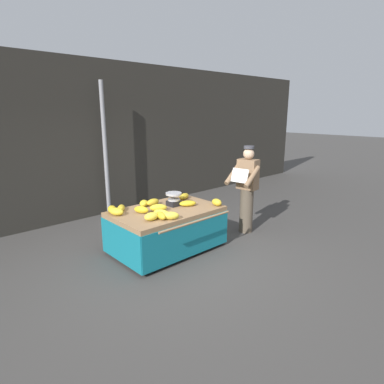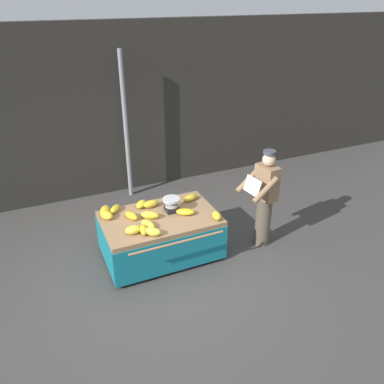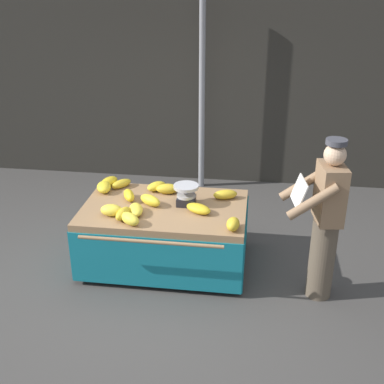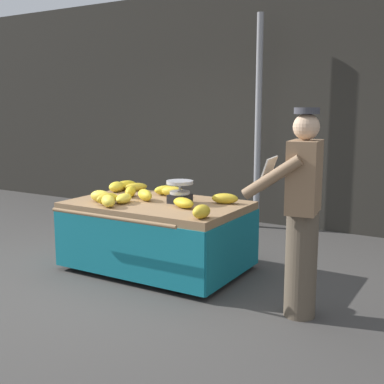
{
  "view_description": "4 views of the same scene",
  "coord_description": "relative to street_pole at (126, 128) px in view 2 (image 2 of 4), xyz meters",
  "views": [
    {
      "loc": [
        -3.06,
        -3.71,
        2.35
      ],
      "look_at": [
        0.69,
        0.36,
        0.95
      ],
      "focal_mm": 30.03,
      "sensor_mm": 36.0,
      "label": 1
    },
    {
      "loc": [
        -1.53,
        -4.61,
        3.9
      ],
      "look_at": [
        0.68,
        0.38,
        1.08
      ],
      "focal_mm": 36.31,
      "sensor_mm": 36.0,
      "label": 2
    },
    {
      "loc": [
        1.12,
        -4.4,
        3.12
      ],
      "look_at": [
        0.46,
        0.34,
        0.96
      ],
      "focal_mm": 45.98,
      "sensor_mm": 36.0,
      "label": 3
    },
    {
      "loc": [
        3.08,
        -3.79,
        1.72
      ],
      "look_at": [
        0.64,
        0.31,
        0.9
      ],
      "focal_mm": 46.41,
      "sensor_mm": 36.0,
      "label": 4
    }
  ],
  "objects": [
    {
      "name": "banana_bunch_7",
      "position": [
        0.26,
        -2.41,
        -0.71
      ],
      "size": [
        0.33,
        0.28,
        0.1
      ],
      "primitive_type": "ellipsoid",
      "rotation": [
        0.0,
        0.0,
        1.08
      ],
      "color": "gold",
      "rests_on": "banana_cart"
    },
    {
      "name": "banana_bunch_11",
      "position": [
        -0.57,
        -2.19,
        -0.7
      ],
      "size": [
        0.21,
        0.28,
        0.12
      ],
      "primitive_type": "ellipsoid",
      "rotation": [
        0.0,
        0.0,
        0.45
      ],
      "color": "gold",
      "rests_on": "banana_cart"
    },
    {
      "name": "banana_bunch_13",
      "position": [
        -0.51,
        -2.65,
        -0.7
      ],
      "size": [
        0.17,
        0.28,
        0.11
      ],
      "primitive_type": "ellipsoid",
      "rotation": [
        0.0,
        0.0,
        2.93
      ],
      "color": "gold",
      "rests_on": "banana_cart"
    },
    {
      "name": "banana_bunch_5",
      "position": [
        -0.3,
        -2.3,
        -0.7
      ],
      "size": [
        0.3,
        0.26,
        0.12
      ],
      "primitive_type": "ellipsoid",
      "rotation": [
        0.0,
        0.0,
        0.97
      ],
      "color": "yellow",
      "rests_on": "banana_cart"
    },
    {
      "name": "banana_bunch_4",
      "position": [
        0.65,
        -2.74,
        -0.7
      ],
      "size": [
        0.15,
        0.22,
        0.13
      ],
      "primitive_type": "ellipsoid",
      "rotation": [
        0.0,
        0.0,
        3.07
      ],
      "color": "gold",
      "rests_on": "banana_cart"
    },
    {
      "name": "banana_bunch_0",
      "position": [
        -0.91,
        -1.85,
        -0.7
      ],
      "size": [
        0.24,
        0.3,
        0.11
      ],
      "primitive_type": "ellipsoid",
      "rotation": [
        0.0,
        0.0,
        2.72
      ],
      "color": "gold",
      "rests_on": "banana_cart"
    },
    {
      "name": "banana_bunch_12",
      "position": [
        0.51,
        -2.01,
        -0.7
      ],
      "size": [
        0.3,
        0.21,
        0.11
      ],
      "primitive_type": "ellipsoid",
      "rotation": [
        0.0,
        0.0,
        1.88
      ],
      "color": "gold",
      "rests_on": "banana_cart"
    },
    {
      "name": "banana_bunch_2",
      "position": [
        -0.41,
        -2.76,
        -0.7
      ],
      "size": [
        0.28,
        0.27,
        0.12
      ],
      "primitive_type": "ellipsoid",
      "rotation": [
        0.0,
        0.0,
        0.86
      ],
      "color": "yellow",
      "rests_on": "banana_cart"
    },
    {
      "name": "vendor_person",
      "position": [
        1.55,
        -2.69,
        -0.62
      ],
      "size": [
        0.62,
        0.57,
        1.71
      ],
      "color": "brown",
      "rests_on": "ground"
    },
    {
      "name": "banana_bunch_6",
      "position": [
        -0.31,
        -1.89,
        -0.71
      ],
      "size": [
        0.27,
        0.28,
        0.11
      ],
      "primitive_type": "ellipsoid",
      "rotation": [
        0.0,
        0.0,
        2.42
      ],
      "color": "yellow",
      "rests_on": "banana_cart"
    },
    {
      "name": "banana_bunch_3",
      "position": [
        -0.41,
        -2.52,
        -0.71
      ],
      "size": [
        0.22,
        0.31,
        0.1
      ],
      "primitive_type": "ellipsoid",
      "rotation": [
        0.0,
        0.0,
        0.32
      ],
      "color": "yellow",
      "rests_on": "banana_cart"
    },
    {
      "name": "ground_plane",
      "position": [
        -0.28,
        -2.72,
        -1.49
      ],
      "size": [
        60.0,
        60.0,
        0.0
      ],
      "primitive_type": "plane",
      "color": "#423F3D"
    },
    {
      "name": "banana_bunch_8",
      "position": [
        -0.92,
        -2.01,
        -0.7
      ],
      "size": [
        0.24,
        0.3,
        0.12
      ],
      "primitive_type": "ellipsoid",
      "rotation": [
        0.0,
        0.0,
        0.31
      ],
      "color": "yellow",
      "rests_on": "banana_cart"
    },
    {
      "name": "banana_cart",
      "position": [
        -0.14,
        -2.3,
        -0.95
      ],
      "size": [
        1.83,
        1.36,
        0.73
      ],
      "color": "#93704C",
      "rests_on": "ground"
    },
    {
      "name": "weighing_scale",
      "position": [
        0.09,
        -2.22,
        -0.64
      ],
      "size": [
        0.28,
        0.28,
        0.23
      ],
      "color": "black",
      "rests_on": "banana_cart"
    },
    {
      "name": "banana_bunch_9",
      "position": [
        -0.66,
        -2.6,
        -0.7
      ],
      "size": [
        0.24,
        0.16,
        0.12
      ],
      "primitive_type": "ellipsoid",
      "rotation": [
        0.0,
        0.0,
        1.55
      ],
      "color": "yellow",
      "rests_on": "banana_cart"
    },
    {
      "name": "banana_bunch_10",
      "position": [
        -0.17,
        -1.96,
        -0.7
      ],
      "size": [
        0.28,
        0.18,
        0.12
      ],
      "primitive_type": "ellipsoid",
      "rotation": [
        0.0,
        0.0,
        1.73
      ],
      "color": "gold",
      "rests_on": "banana_cart"
    },
    {
      "name": "back_wall",
      "position": [
        -0.28,
        0.4,
        0.23
      ],
      "size": [
        16.0,
        0.24,
        3.45
      ],
      "primitive_type": "cube",
      "color": "#2D2B26",
      "rests_on": "ground"
    },
    {
      "name": "banana_bunch_1",
      "position": [
        -0.75,
        -1.86,
        -0.71
      ],
      "size": [
        0.26,
        0.29,
        0.1
      ],
      "primitive_type": "ellipsoid",
      "rotation": [
        0.0,
        0.0,
        2.48
      ],
      "color": "gold",
      "rests_on": "banana_cart"
    },
    {
      "name": "street_pole",
      "position": [
        0.0,
        0.0,
        0.0
      ],
      "size": [
        0.09,
        0.09,
        2.98
      ],
      "primitive_type": "cylinder",
      "color": "gray",
      "rests_on": "ground"
    }
  ]
}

